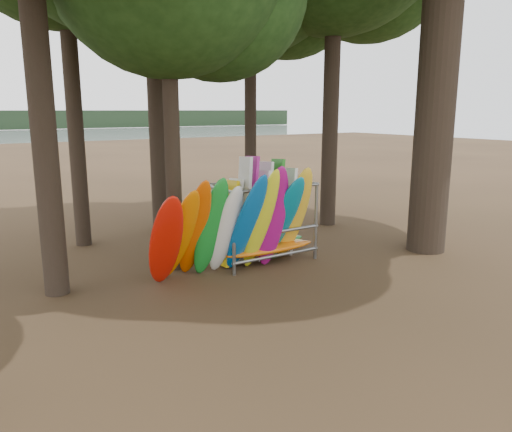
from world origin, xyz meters
TOP-DOWN VIEW (x-y plane):
  - ground at (0.00, 0.00)m, footprint 120.00×120.00m
  - kayak_row at (-0.86, 1.22)m, footprint 4.72×2.16m
  - storage_rack at (0.41, 2.04)m, footprint 3.10×1.56m

SIDE VIEW (x-z plane):
  - ground at x=0.00m, z-range 0.00..0.00m
  - storage_rack at x=0.41m, z-range -0.43..2.48m
  - kayak_row at x=-0.86m, z-range -0.17..2.74m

